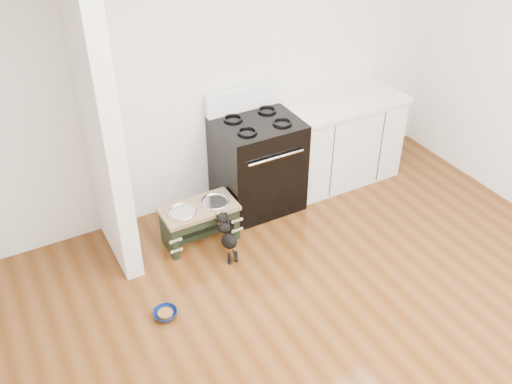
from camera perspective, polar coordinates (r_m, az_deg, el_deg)
name	(u,v)px	position (r m, az deg, el deg)	size (l,w,h in m)	color
ground	(371,367)	(4.36, 11.43, -16.81)	(5.00, 5.00, 0.00)	#4D280D
room_shell	(405,180)	(3.27, 14.65, 1.19)	(5.00, 5.00, 5.00)	silver
partition_wall	(98,116)	(4.57, -15.50, 7.29)	(0.15, 0.80, 2.70)	silver
oven_range	(257,162)	(5.47, 0.12, 2.98)	(0.76, 0.69, 1.14)	black
cabinet_run	(340,140)	(5.97, 8.35, 5.21)	(1.24, 0.64, 0.91)	silver
dog_feeder	(199,217)	(5.14, -5.68, -2.49)	(0.68, 0.36, 0.39)	black
puppy	(227,235)	(4.98, -2.92, -4.36)	(0.12, 0.35, 0.41)	black
floor_bowl	(165,314)	(4.63, -9.05, -11.95)	(0.24, 0.24, 0.06)	navy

